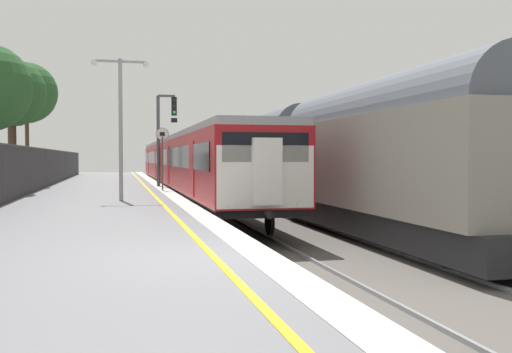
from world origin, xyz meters
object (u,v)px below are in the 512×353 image
object	(u,v)px
freight_train_adjacent_track	(309,155)
signal_gantry	(163,129)
background_tree_right	(27,95)
commuter_train_at_platform	(185,162)
platform_lamp_mid	(121,116)
speed_limit_sign	(162,151)
background_tree_centre	(12,95)

from	to	relation	value
freight_train_adjacent_track	signal_gantry	size ratio (longest dim) A/B	5.68
background_tree_right	signal_gantry	bearing A→B (deg)	-58.38
commuter_train_at_platform	background_tree_right	bearing A→B (deg)	132.04
freight_train_adjacent_track	signal_gantry	xyz separation A→B (m)	(-5.48, 8.21, 1.41)
platform_lamp_mid	commuter_train_at_platform	bearing A→B (deg)	74.36
signal_gantry	speed_limit_sign	size ratio (longest dim) A/B	1.67
freight_train_adjacent_track	speed_limit_sign	distance (m)	7.08
background_tree_centre	background_tree_right	bearing A→B (deg)	94.95
signal_gantry	background_tree_centre	size ratio (longest dim) A/B	0.72
speed_limit_sign	background_tree_centre	world-z (taller)	background_tree_centre
speed_limit_sign	platform_lamp_mid	bearing A→B (deg)	-107.12
freight_train_adjacent_track	platform_lamp_mid	world-z (taller)	platform_lamp_mid
commuter_train_at_platform	speed_limit_sign	distance (m)	7.47
freight_train_adjacent_track	background_tree_centre	distance (m)	16.79
platform_lamp_mid	background_tree_centre	world-z (taller)	background_tree_centre
commuter_train_at_platform	signal_gantry	distance (m)	3.79
freight_train_adjacent_track	background_tree_centre	xyz separation A→B (m)	(-13.31, 9.71, 3.20)
freight_train_adjacent_track	background_tree_centre	bearing A→B (deg)	143.88
freight_train_adjacent_track	background_tree_right	size ratio (longest dim) A/B	3.25
commuter_train_at_platform	background_tree_centre	world-z (taller)	background_tree_centre
background_tree_right	speed_limit_sign	bearing A→B (deg)	-65.42
signal_gantry	commuter_train_at_platform	bearing A→B (deg)	63.81
commuter_train_at_platform	platform_lamp_mid	size ratio (longest dim) A/B	7.87
freight_train_adjacent_track	background_tree_right	xyz separation A→B (m)	(-14.44, 22.78, 4.52)
commuter_train_at_platform	freight_train_adjacent_track	bearing A→B (deg)	-70.33
signal_gantry	speed_limit_sign	bearing A→B (deg)	-95.07
background_tree_centre	freight_train_adjacent_track	bearing A→B (deg)	-36.12
signal_gantry	platform_lamp_mid	bearing A→B (deg)	-102.38
speed_limit_sign	commuter_train_at_platform	bearing A→B (deg)	75.65
background_tree_centre	signal_gantry	bearing A→B (deg)	-10.85
speed_limit_sign	background_tree_centre	size ratio (longest dim) A/B	0.43
freight_train_adjacent_track	speed_limit_sign	size ratio (longest dim) A/B	9.51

